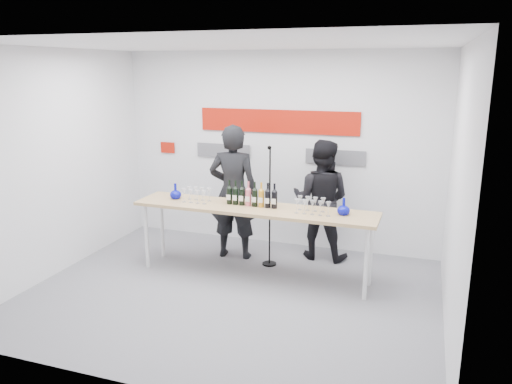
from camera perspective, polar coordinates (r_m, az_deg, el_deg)
ground at (r=6.37m, az=-2.86°, el=-11.52°), size 5.00×5.00×0.00m
back_wall at (r=7.74m, az=2.50°, el=4.78°), size 5.00×0.04×3.00m
signage at (r=7.68m, az=2.06°, el=7.02°), size 3.38×0.02×0.79m
tasting_table at (r=6.55m, az=-0.28°, el=-2.34°), size 3.24×0.69×0.97m
wine_bottles at (r=6.54m, az=-0.51°, el=-0.22°), size 0.71×0.08×0.33m
decanter_left at (r=7.01m, az=-9.19°, el=0.11°), size 0.16×0.16×0.21m
decanter_right at (r=6.26m, az=9.99°, el=-1.63°), size 0.16×0.16×0.21m
glasses_left at (r=6.82m, az=-6.81°, el=-0.34°), size 0.37×0.23×0.18m
glasses_right at (r=6.29m, az=6.41°, el=-1.58°), size 0.46×0.23×0.18m
presenter_left at (r=7.24m, az=-2.60°, el=-0.03°), size 0.77×0.56×1.97m
presenter_right at (r=7.30m, az=7.42°, el=-0.88°), size 0.88×0.70×1.76m
mic_stand at (r=7.04m, az=1.55°, el=-4.33°), size 0.20×0.20×1.73m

